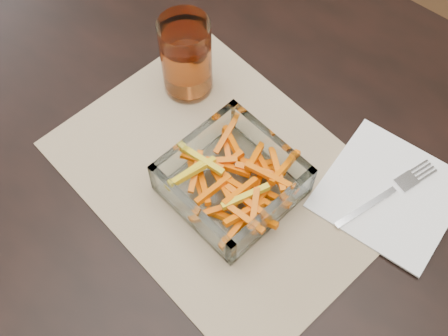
{
  "coord_description": "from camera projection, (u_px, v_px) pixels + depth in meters",
  "views": [
    {
      "loc": [
        0.29,
        -0.3,
        1.45
      ],
      "look_at": [
        0.06,
        -0.02,
        0.78
      ],
      "focal_mm": 45.0,
      "sensor_mm": 36.0,
      "label": 1
    }
  ],
  "objects": [
    {
      "name": "dining_table",
      "position": [
        204.0,
        178.0,
        0.89
      ],
      "size": [
        1.6,
        0.9,
        0.75
      ],
      "color": "black",
      "rests_on": "ground"
    },
    {
      "name": "napkin",
      "position": [
        390.0,
        193.0,
        0.77
      ],
      "size": [
        0.18,
        0.18,
        0.0
      ],
      "primitive_type": "cube",
      "rotation": [
        0.0,
        0.0,
        0.06
      ],
      "color": "white",
      "rests_on": "placemat"
    },
    {
      "name": "fork",
      "position": [
        389.0,
        192.0,
        0.77
      ],
      "size": [
        0.07,
        0.17,
        0.0
      ],
      "rotation": [
        0.0,
        0.0,
        -0.32
      ],
      "color": "silver",
      "rests_on": "napkin"
    },
    {
      "name": "tumbler",
      "position": [
        186.0,
        59.0,
        0.81
      ],
      "size": [
        0.07,
        0.07,
        0.13
      ],
      "color": "white",
      "rests_on": "placemat"
    },
    {
      "name": "placemat",
      "position": [
        222.0,
        176.0,
        0.79
      ],
      "size": [
        0.49,
        0.39,
        0.0
      ],
      "primitive_type": "cube",
      "rotation": [
        0.0,
        0.0,
        -0.14
      ],
      "color": "tan",
      "rests_on": "dining_table"
    },
    {
      "name": "glass_bowl",
      "position": [
        232.0,
        181.0,
        0.75
      ],
      "size": [
        0.17,
        0.17,
        0.06
      ],
      "rotation": [
        0.0,
        0.0,
        -0.13
      ],
      "color": "white",
      "rests_on": "placemat"
    }
  ]
}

